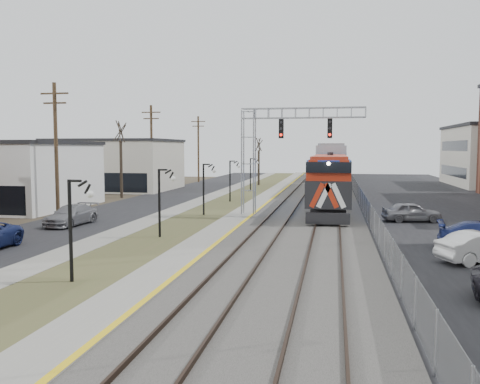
# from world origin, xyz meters

# --- Properties ---
(street_west) EXTENTS (7.00, 120.00, 0.04)m
(street_west) POSITION_xyz_m (-11.50, 35.00, 0.02)
(street_west) COLOR black
(street_west) RESTS_ON ground
(sidewalk) EXTENTS (2.00, 120.00, 0.08)m
(sidewalk) POSITION_xyz_m (-7.00, 35.00, 0.04)
(sidewalk) COLOR gray
(sidewalk) RESTS_ON ground
(grass_median) EXTENTS (4.00, 120.00, 0.06)m
(grass_median) POSITION_xyz_m (-4.00, 35.00, 0.03)
(grass_median) COLOR #474C28
(grass_median) RESTS_ON ground
(platform) EXTENTS (2.00, 120.00, 0.24)m
(platform) POSITION_xyz_m (-1.00, 35.00, 0.12)
(platform) COLOR gray
(platform) RESTS_ON ground
(ballast_bed) EXTENTS (8.00, 120.00, 0.20)m
(ballast_bed) POSITION_xyz_m (4.00, 35.00, 0.10)
(ballast_bed) COLOR #595651
(ballast_bed) RESTS_ON ground
(parking_lot) EXTENTS (16.00, 120.00, 0.04)m
(parking_lot) POSITION_xyz_m (16.00, 35.00, 0.02)
(parking_lot) COLOR black
(parking_lot) RESTS_ON ground
(platform_edge) EXTENTS (0.24, 120.00, 0.01)m
(platform_edge) POSITION_xyz_m (-0.12, 35.00, 0.24)
(platform_edge) COLOR gold
(platform_edge) RESTS_ON platform
(track_near) EXTENTS (1.58, 120.00, 0.15)m
(track_near) POSITION_xyz_m (2.00, 35.00, 0.28)
(track_near) COLOR #2D2119
(track_near) RESTS_ON ballast_bed
(track_far) EXTENTS (1.58, 120.00, 0.15)m
(track_far) POSITION_xyz_m (5.50, 35.00, 0.28)
(track_far) COLOR #2D2119
(track_far) RESTS_ON ballast_bed
(train) EXTENTS (3.00, 85.85, 5.33)m
(train) POSITION_xyz_m (5.50, 67.44, 2.92)
(train) COLOR #153FAD
(train) RESTS_ON ground
(signal_gantry) EXTENTS (9.00, 1.07, 8.15)m
(signal_gantry) POSITION_xyz_m (1.22, 27.99, 5.59)
(signal_gantry) COLOR gray
(signal_gantry) RESTS_ON ground
(lampposts) EXTENTS (0.14, 62.14, 4.00)m
(lampposts) POSITION_xyz_m (-4.00, 18.29, 2.00)
(lampposts) COLOR black
(lampposts) RESTS_ON ground
(utility_poles) EXTENTS (0.28, 80.28, 10.00)m
(utility_poles) POSITION_xyz_m (-14.50, 25.00, 5.00)
(utility_poles) COLOR #4C3823
(utility_poles) RESTS_ON ground
(fence) EXTENTS (0.04, 120.00, 1.60)m
(fence) POSITION_xyz_m (8.20, 35.00, 0.80)
(fence) COLOR gray
(fence) RESTS_ON ground
(bare_trees) EXTENTS (12.30, 42.30, 5.95)m
(bare_trees) POSITION_xyz_m (-12.66, 38.91, 2.70)
(bare_trees) COLOR #382D23
(bare_trees) RESTS_ON ground
(car_lot_e) EXTENTS (4.22, 2.27, 1.36)m
(car_lot_e) POSITION_xyz_m (11.25, 27.31, 0.68)
(car_lot_e) COLOR gray
(car_lot_e) RESTS_ON ground
(car_street_b) EXTENTS (2.22, 4.77, 1.35)m
(car_street_b) POSITION_xyz_m (-11.44, 21.41, 0.67)
(car_street_b) COLOR slate
(car_street_b) RESTS_ON ground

